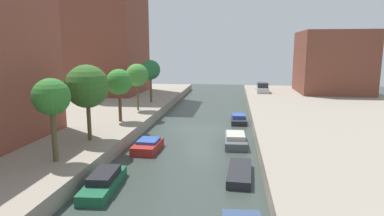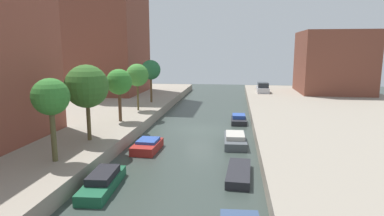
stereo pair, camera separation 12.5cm
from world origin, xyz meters
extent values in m
plane|color=#333D38|center=(0.00, 0.00, 0.00)|extent=(84.00, 84.00, 0.00)
cube|color=gray|center=(-15.00, 0.00, 0.50)|extent=(20.00, 64.00, 1.00)
cube|color=gray|center=(15.00, 0.00, 0.50)|extent=(20.00, 64.00, 1.00)
cube|color=brown|center=(-16.00, 18.10, 12.30)|extent=(10.00, 11.40, 22.60)
cube|color=brown|center=(18.00, 22.76, 5.65)|extent=(10.00, 10.17, 9.30)
cylinder|color=brown|center=(-7.22, -12.71, 2.56)|extent=(0.31, 0.31, 3.12)
sphere|color=#32762C|center=(-7.22, -12.71, 4.87)|extent=(2.15, 2.15, 2.15)
cylinder|color=brown|center=(-7.22, -8.05, 2.44)|extent=(0.29, 0.29, 2.87)
sphere|color=#336426|center=(-7.22, -8.05, 4.96)|extent=(3.10, 3.10, 3.10)
cylinder|color=brown|center=(-7.22, -1.52, 2.42)|extent=(0.30, 0.30, 2.83)
sphere|color=#337F2D|center=(-7.22, -1.52, 4.65)|extent=(2.34, 2.34, 2.34)
cylinder|color=brown|center=(-7.22, 4.09, 2.50)|extent=(0.20, 0.20, 2.99)
sphere|color=#3F8835|center=(-7.22, 4.09, 4.84)|extent=(2.43, 2.43, 2.43)
cylinder|color=brown|center=(-7.22, 9.76, 2.61)|extent=(0.26, 0.26, 3.21)
sphere|color=#256438|center=(-7.22, 9.76, 5.07)|extent=(2.44, 2.44, 2.44)
cube|color=#B7B7BC|center=(7.48, 21.52, 1.40)|extent=(1.83, 4.01, 0.80)
cube|color=#1E2328|center=(7.48, 21.22, 2.17)|extent=(1.60, 2.21, 0.74)
cube|color=#195638|center=(-3.76, -14.04, 0.29)|extent=(1.72, 4.52, 0.58)
cube|color=black|center=(-3.76, -13.89, 0.77)|extent=(1.38, 2.52, 0.40)
cube|color=maroon|center=(-3.19, -6.97, 0.31)|extent=(1.82, 3.30, 0.63)
cube|color=#2D4C9E|center=(-3.19, -6.70, 0.73)|extent=(1.51, 1.83, 0.20)
cube|color=#232328|center=(3.64, -11.30, 0.26)|extent=(1.55, 4.14, 0.51)
cube|color=#4C5156|center=(3.38, -4.40, 0.31)|extent=(1.87, 4.26, 0.61)
cube|color=#B2ADA3|center=(3.38, -4.50, 0.78)|extent=(1.54, 2.36, 0.33)
cube|color=#232328|center=(3.71, 3.50, 0.25)|extent=(1.61, 3.12, 0.50)
cube|color=#2D4C9E|center=(3.71, 3.75, 0.69)|extent=(1.35, 1.73, 0.37)
camera|label=1|loc=(3.22, -30.10, 7.53)|focal=30.62mm
camera|label=2|loc=(3.34, -30.08, 7.53)|focal=30.62mm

